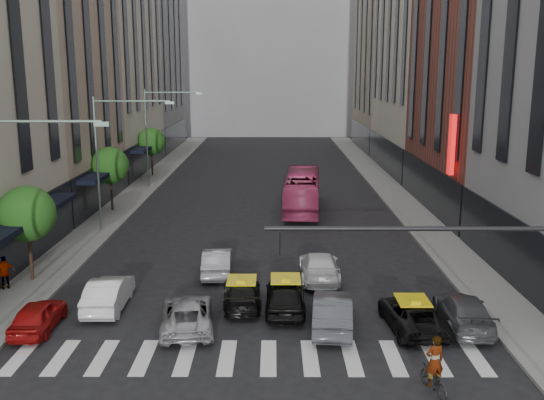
{
  "coord_description": "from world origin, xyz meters",
  "views": [
    {
      "loc": [
        0.79,
        -20.0,
        10.83
      ],
      "look_at": [
        0.71,
        11.81,
        4.0
      ],
      "focal_mm": 40.0,
      "sensor_mm": 36.0,
      "label": 1
    }
  ],
  "objects_px": {
    "car_red": "(38,316)",
    "car_white_front": "(109,293)",
    "streetlamp_far": "(156,125)",
    "taxi_left": "(242,293)",
    "streetlamp_mid": "(111,146)",
    "motorcycle": "(433,380)",
    "taxi_center": "(286,295)",
    "streetlamp_near": "(7,194)",
    "pedestrian_far": "(5,272)",
    "bus": "(302,191)"
  },
  "relations": [
    {
      "from": "streetlamp_far",
      "to": "motorcycle",
      "type": "relative_size",
      "value": 5.1
    },
    {
      "from": "streetlamp_mid",
      "to": "car_red",
      "type": "distance_m",
      "value": 16.84
    },
    {
      "from": "taxi_center",
      "to": "pedestrian_far",
      "type": "xyz_separation_m",
      "value": [
        -13.91,
        2.44,
        0.23
      ]
    },
    {
      "from": "streetlamp_near",
      "to": "pedestrian_far",
      "type": "height_order",
      "value": "streetlamp_near"
    },
    {
      "from": "taxi_center",
      "to": "motorcycle",
      "type": "height_order",
      "value": "taxi_center"
    },
    {
      "from": "streetlamp_near",
      "to": "bus",
      "type": "xyz_separation_m",
      "value": [
        13.09,
        22.63,
        -4.4
      ]
    },
    {
      "from": "taxi_center",
      "to": "pedestrian_far",
      "type": "relative_size",
      "value": 2.66
    },
    {
      "from": "taxi_left",
      "to": "pedestrian_far",
      "type": "bearing_deg",
      "value": -12.25
    },
    {
      "from": "car_white_front",
      "to": "taxi_left",
      "type": "height_order",
      "value": "car_white_front"
    },
    {
      "from": "car_red",
      "to": "car_white_front",
      "type": "height_order",
      "value": "car_white_front"
    },
    {
      "from": "taxi_left",
      "to": "taxi_center",
      "type": "bearing_deg",
      "value": 160.45
    },
    {
      "from": "streetlamp_far",
      "to": "car_white_front",
      "type": "bearing_deg",
      "value": -83.84
    },
    {
      "from": "car_white_front",
      "to": "taxi_left",
      "type": "xyz_separation_m",
      "value": [
        6.16,
        0.27,
        -0.11
      ]
    },
    {
      "from": "streetlamp_near",
      "to": "bus",
      "type": "distance_m",
      "value": 26.51
    },
    {
      "from": "streetlamp_mid",
      "to": "motorcycle",
      "type": "bearing_deg",
      "value": -52.25
    },
    {
      "from": "streetlamp_mid",
      "to": "motorcycle",
      "type": "xyz_separation_m",
      "value": [
        16.31,
        -21.06,
        -5.44
      ]
    },
    {
      "from": "taxi_center",
      "to": "car_red",
      "type": "bearing_deg",
      "value": 12.4
    },
    {
      "from": "pedestrian_far",
      "to": "streetlamp_near",
      "type": "bearing_deg",
      "value": 86.39
    },
    {
      "from": "car_red",
      "to": "bus",
      "type": "distance_m",
      "value": 25.72
    },
    {
      "from": "streetlamp_near",
      "to": "car_white_front",
      "type": "bearing_deg",
      "value": 37.86
    },
    {
      "from": "taxi_center",
      "to": "bus",
      "type": "relative_size",
      "value": 0.42
    },
    {
      "from": "car_red",
      "to": "pedestrian_far",
      "type": "bearing_deg",
      "value": -54.74
    },
    {
      "from": "streetlamp_far",
      "to": "car_white_front",
      "type": "xyz_separation_m",
      "value": [
        3.19,
        -29.52,
        -5.17
      ]
    },
    {
      "from": "taxi_left",
      "to": "car_red",
      "type": "bearing_deg",
      "value": 14.33
    },
    {
      "from": "motorcycle",
      "to": "car_white_front",
      "type": "bearing_deg",
      "value": -44.98
    },
    {
      "from": "streetlamp_near",
      "to": "streetlamp_mid",
      "type": "height_order",
      "value": "same"
    },
    {
      "from": "streetlamp_far",
      "to": "taxi_center",
      "type": "bearing_deg",
      "value": -69.12
    },
    {
      "from": "car_red",
      "to": "car_white_front",
      "type": "bearing_deg",
      "value": -134.8
    },
    {
      "from": "streetlamp_far",
      "to": "taxi_center",
      "type": "xyz_separation_m",
      "value": [
        11.39,
        -29.85,
        -5.14
      ]
    },
    {
      "from": "taxi_left",
      "to": "streetlamp_mid",
      "type": "bearing_deg",
      "value": -58.2
    },
    {
      "from": "taxi_center",
      "to": "streetlamp_near",
      "type": "bearing_deg",
      "value": 11.68
    },
    {
      "from": "taxi_left",
      "to": "taxi_center",
      "type": "relative_size",
      "value": 0.96
    },
    {
      "from": "pedestrian_far",
      "to": "motorcycle",
      "type": "bearing_deg",
      "value": 120.45
    },
    {
      "from": "streetlamp_mid",
      "to": "bus",
      "type": "bearing_deg",
      "value": 26.84
    },
    {
      "from": "streetlamp_far",
      "to": "car_red",
      "type": "height_order",
      "value": "streetlamp_far"
    },
    {
      "from": "streetlamp_mid",
      "to": "taxi_left",
      "type": "relative_size",
      "value": 2.08
    },
    {
      "from": "car_red",
      "to": "taxi_left",
      "type": "bearing_deg",
      "value": -163.39
    },
    {
      "from": "car_red",
      "to": "taxi_center",
      "type": "distance_m",
      "value": 10.76
    },
    {
      "from": "bus",
      "to": "motorcycle",
      "type": "bearing_deg",
      "value": 100.76
    },
    {
      "from": "taxi_center",
      "to": "motorcycle",
      "type": "distance_m",
      "value": 8.74
    },
    {
      "from": "streetlamp_far",
      "to": "motorcycle",
      "type": "height_order",
      "value": "streetlamp_far"
    },
    {
      "from": "car_red",
      "to": "car_white_front",
      "type": "relative_size",
      "value": 0.86
    },
    {
      "from": "car_white_front",
      "to": "motorcycle",
      "type": "height_order",
      "value": "car_white_front"
    },
    {
      "from": "car_white_front",
      "to": "taxi_left",
      "type": "distance_m",
      "value": 6.17
    },
    {
      "from": "car_white_front",
      "to": "car_red",
      "type": "bearing_deg",
      "value": 45.06
    },
    {
      "from": "car_white_front",
      "to": "taxi_center",
      "type": "relative_size",
      "value": 0.99
    },
    {
      "from": "car_red",
      "to": "car_white_front",
      "type": "xyz_separation_m",
      "value": [
        2.34,
        2.46,
        0.08
      ]
    },
    {
      "from": "streetlamp_far",
      "to": "bus",
      "type": "bearing_deg",
      "value": -35.6
    },
    {
      "from": "pedestrian_far",
      "to": "taxi_left",
      "type": "bearing_deg",
      "value": 138.75
    },
    {
      "from": "bus",
      "to": "taxi_center",
      "type": "bearing_deg",
      "value": 89.37
    }
  ]
}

